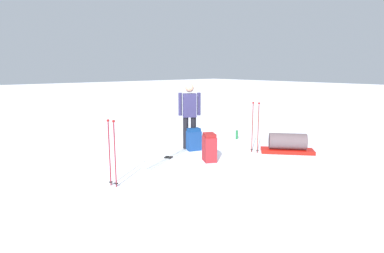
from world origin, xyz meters
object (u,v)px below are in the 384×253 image
backpack_large_dark (194,139)px  backpack_bright (209,148)px  ski_poles_planted_far (112,149)px  skier_standing (190,113)px  gear_sled (287,144)px  thermos_bottle (237,135)px  ski_poles_planted_near (255,125)px  ski_pair_near (168,158)px

backpack_large_dark → backpack_bright: size_ratio=0.90×
backpack_large_dark → ski_poles_planted_far: bearing=109.8°
skier_standing → gear_sled: (-1.87, -1.62, -0.73)m
skier_standing → gear_sled: skier_standing is taller
backpack_large_dark → backpack_bright: bearing=158.9°
thermos_bottle → ski_poles_planted_far: bearing=104.2°
thermos_bottle → skier_standing: bearing=90.2°
ski_poles_planted_near → gear_sled: size_ratio=1.01×
backpack_large_dark → backpack_bright: backpack_bright is taller
backpack_bright → ski_pair_near: bearing=38.2°
gear_sled → backpack_large_dark: bearing=43.3°
ski_poles_planted_near → thermos_bottle: 1.67m
ski_pair_near → ski_poles_planted_far: (-0.79, 1.81, 0.66)m
ski_poles_planted_near → thermos_bottle: size_ratio=4.88×
backpack_large_dark → skier_standing: bearing=1.5°
backpack_large_dark → ski_poles_planted_far: size_ratio=0.47×
ski_poles_planted_near → skier_standing: bearing=37.6°
backpack_large_dark → ski_poles_planted_near: size_ratio=0.45×
skier_standing → gear_sled: 2.58m
skier_standing → ski_poles_planted_far: bearing=112.8°
backpack_large_dark → gear_sled: size_ratio=0.46×
ski_pair_near → thermos_bottle: bearing=-82.2°
ski_poles_planted_near → backpack_large_dark: bearing=41.1°
backpack_bright → thermos_bottle: 2.50m
ski_poles_planted_far → thermos_bottle: (1.17, -4.62, -0.55)m
skier_standing → backpack_large_dark: skier_standing is taller
skier_standing → ski_pair_near: size_ratio=0.96×
backpack_bright → gear_sled: backpack_bright is taller
ski_poles_planted_near → gear_sled: ski_poles_planted_near is taller
skier_standing → ski_pair_near: bearing=111.3°
gear_sled → ski_pair_near: bearing=60.0°
backpack_bright → gear_sled: bearing=-110.3°
gear_sled → thermos_bottle: gear_sled is taller
backpack_bright → thermos_bottle: bearing=-62.8°
skier_standing → backpack_bright: bearing=161.8°
ski_poles_planted_near → ski_pair_near: bearing=64.6°
ski_poles_planted_near → thermos_bottle: bearing=-32.1°
gear_sled → thermos_bottle: bearing=-7.1°
ski_poles_planted_far → backpack_large_dark: bearing=-70.2°
ski_pair_near → gear_sled: 2.99m
gear_sled → backpack_bright: bearing=69.7°
ski_poles_planted_near → thermos_bottle: ski_poles_planted_near is taller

